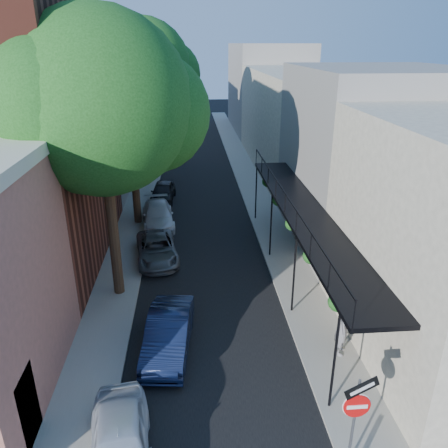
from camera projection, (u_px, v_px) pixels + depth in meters
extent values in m
cube|color=black|center=(197.00, 169.00, 37.58)|extent=(6.00, 64.00, 0.01)
cube|color=gray|center=(150.00, 169.00, 37.27)|extent=(2.00, 64.00, 0.12)
cube|color=gray|center=(243.00, 167.00, 37.86)|extent=(2.00, 64.00, 0.12)
cube|color=beige|center=(27.00, 408.00, 11.44)|extent=(0.10, 1.20, 2.20)
cube|color=gray|center=(88.00, 93.00, 19.42)|extent=(0.06, 7.00, 4.00)
cube|color=gray|center=(72.00, 126.00, 31.51)|extent=(8.00, 12.00, 9.00)
cube|color=beige|center=(105.00, 97.00, 44.20)|extent=(8.00, 16.00, 10.00)
cube|color=#BF7162|center=(124.00, 92.00, 57.47)|extent=(8.00, 12.00, 8.00)
cube|color=gray|center=(374.00, 158.00, 22.71)|extent=(8.00, 10.00, 9.00)
cube|color=beige|center=(303.00, 121.00, 36.71)|extent=(8.00, 20.00, 8.00)
cube|color=gray|center=(267.00, 88.00, 52.89)|extent=(8.00, 16.00, 10.00)
cube|color=black|center=(307.00, 213.00, 18.14)|extent=(2.00, 16.00, 0.15)
cube|color=black|center=(286.00, 194.00, 17.73)|extent=(0.05, 16.00, 0.05)
cylinder|color=black|center=(335.00, 359.00, 12.28)|extent=(0.08, 0.08, 3.40)
cylinder|color=black|center=(256.00, 192.00, 26.09)|extent=(0.08, 0.08, 3.40)
sphere|color=#164313|center=(338.00, 302.00, 12.75)|extent=(0.60, 0.60, 0.60)
sphere|color=#164313|center=(292.00, 224.00, 18.27)|extent=(0.60, 0.60, 0.60)
sphere|color=#164313|center=(268.00, 182.00, 23.79)|extent=(0.60, 0.60, 0.60)
cylinder|color=#595B60|center=(353.00, 427.00, 10.57)|extent=(0.07, 0.07, 2.90)
cylinder|color=red|center=(357.00, 406.00, 10.26)|extent=(0.66, 0.04, 0.66)
cube|color=white|center=(357.00, 407.00, 10.24)|extent=(0.50, 0.02, 0.10)
cylinder|color=white|center=(357.00, 405.00, 10.28)|extent=(0.70, 0.02, 0.70)
cube|color=black|center=(362.00, 388.00, 10.05)|extent=(0.89, 0.15, 0.58)
cube|color=white|center=(362.00, 389.00, 10.02)|extent=(0.60, 0.10, 0.31)
cylinder|color=#312113|center=(112.00, 219.00, 17.55)|extent=(0.44, 0.44, 7.00)
sphere|color=#164313|center=(100.00, 103.00, 15.82)|extent=(6.80, 6.80, 6.80)
sphere|color=#164313|center=(150.00, 113.00, 17.07)|extent=(4.76, 4.76, 4.76)
cylinder|color=#312113|center=(134.00, 173.00, 25.05)|extent=(0.44, 0.44, 6.30)
sphere|color=#164313|center=(128.00, 100.00, 23.49)|extent=(6.00, 6.00, 6.00)
sphere|color=#164313|center=(158.00, 107.00, 24.63)|extent=(4.20, 4.20, 4.20)
cylinder|color=#312113|center=(147.00, 134.00, 33.13)|extent=(0.44, 0.44, 7.35)
sphere|color=#164313|center=(142.00, 68.00, 31.32)|extent=(7.00, 7.00, 7.00)
sphere|color=#164313|center=(168.00, 74.00, 32.60)|extent=(4.90, 4.90, 4.90)
imported|color=silver|center=(120.00, 445.00, 11.01)|extent=(2.09, 4.08, 1.33)
imported|color=#111936|center=(168.00, 333.00, 15.21)|extent=(1.84, 4.27, 1.37)
imported|color=#55575C|center=(157.00, 249.00, 21.66)|extent=(2.46, 4.40, 1.16)
imported|color=silver|center=(158.00, 215.00, 25.82)|extent=(2.24, 4.52, 1.26)
imported|color=black|center=(163.00, 192.00, 29.83)|extent=(1.79, 3.85, 1.28)
imported|color=slate|center=(343.00, 328.00, 14.78)|extent=(0.69, 0.85, 2.00)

